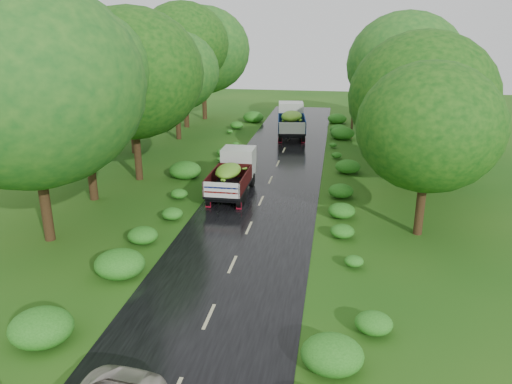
# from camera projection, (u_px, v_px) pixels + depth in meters

# --- Properties ---
(ground) EXTENTS (120.00, 120.00, 0.00)m
(ground) POSITION_uv_depth(u_px,v_px,m) (209.00, 317.00, 17.51)
(ground) COLOR #154B10
(ground) RESTS_ON ground
(road) EXTENTS (6.50, 80.00, 0.02)m
(road) POSITION_uv_depth(u_px,v_px,m) (237.00, 254.00, 22.17)
(road) COLOR black
(road) RESTS_ON ground
(road_lines) EXTENTS (0.12, 69.60, 0.00)m
(road_lines) POSITION_uv_depth(u_px,v_px,m) (241.00, 244.00, 23.10)
(road_lines) COLOR #BFB78C
(road_lines) RESTS_ON road
(truck_near) EXTENTS (2.06, 5.70, 2.39)m
(truck_near) POSITION_uv_depth(u_px,v_px,m) (233.00, 172.00, 29.47)
(truck_near) COLOR black
(truck_near) RESTS_ON ground
(truck_far) EXTENTS (3.02, 6.67, 2.71)m
(truck_far) POSITION_uv_depth(u_px,v_px,m) (291.00, 119.00, 44.29)
(truck_far) COLOR black
(truck_far) RESTS_ON ground
(utility_pole) EXTENTS (1.30, 0.21, 7.41)m
(utility_pole) POSITION_uv_depth(u_px,v_px,m) (354.00, 95.00, 42.71)
(utility_pole) COLOR #382616
(utility_pole) RESTS_ON ground
(trees_left) EXTENTS (7.21, 35.22, 9.61)m
(trees_left) POSITION_uv_depth(u_px,v_px,m) (147.00, 63.00, 36.03)
(trees_left) COLOR black
(trees_left) RESTS_ON ground
(trees_right) EXTENTS (5.05, 31.47, 8.38)m
(trees_right) POSITION_uv_depth(u_px,v_px,m) (406.00, 85.00, 35.06)
(trees_right) COLOR black
(trees_right) RESTS_ON ground
(shrubs) EXTENTS (11.90, 44.00, 0.70)m
(shrubs) POSITION_uv_depth(u_px,v_px,m) (266.00, 185.00, 30.45)
(shrubs) COLOR #216A19
(shrubs) RESTS_ON ground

